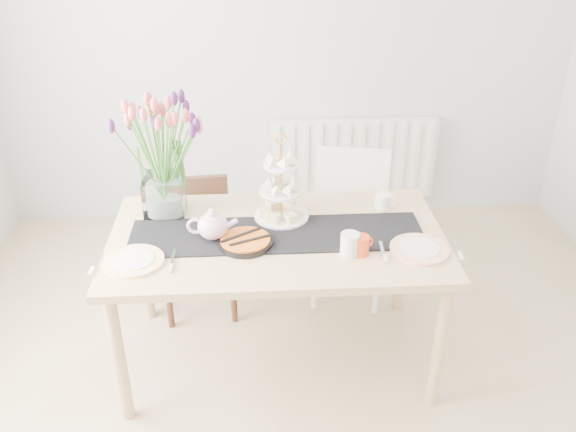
{
  "coord_description": "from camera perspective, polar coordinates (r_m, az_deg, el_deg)",
  "views": [
    {
      "loc": [
        -0.22,
        -1.87,
        2.24
      ],
      "look_at": [
        -0.07,
        0.59,
        0.88
      ],
      "focal_mm": 38.0,
      "sensor_mm": 36.0,
      "label": 1
    }
  ],
  "objects": [
    {
      "name": "room_shell",
      "position": [
        2.1,
        2.97,
        2.36
      ],
      "size": [
        4.5,
        4.5,
        4.5
      ],
      "color": "tan",
      "rests_on": "ground"
    },
    {
      "name": "radiator",
      "position": [
        4.49,
        6.12,
        5.31
      ],
      "size": [
        1.2,
        0.08,
        0.6
      ],
      "primitive_type": "cube",
      "color": "white",
      "rests_on": "room_shell"
    },
    {
      "name": "dining_table",
      "position": [
        2.95,
        -1.02,
        -3.07
      ],
      "size": [
        1.6,
        0.9,
        0.75
      ],
      "color": "tan",
      "rests_on": "ground"
    },
    {
      "name": "chair_brown",
      "position": [
        3.55,
        -8.44,
        -1.82
      ],
      "size": [
        0.42,
        0.42,
        0.77
      ],
      "rotation": [
        0.0,
        0.0,
        0.08
      ],
      "color": "#321D12",
      "rests_on": "ground"
    },
    {
      "name": "chair_white",
      "position": [
        3.62,
        5.83,
        0.24
      ],
      "size": [
        0.51,
        0.51,
        0.87
      ],
      "rotation": [
        0.0,
        0.0,
        -0.19
      ],
      "color": "white",
      "rests_on": "ground"
    },
    {
      "name": "table_runner",
      "position": [
        2.91,
        -1.04,
        -1.73
      ],
      "size": [
        1.4,
        0.35,
        0.01
      ],
      "primitive_type": "cube",
      "color": "black",
      "rests_on": "dining_table"
    },
    {
      "name": "tulip_vase",
      "position": [
        3.0,
        -12.02,
        7.08
      ],
      "size": [
        0.72,
        0.72,
        0.63
      ],
      "rotation": [
        0.0,
        0.0,
        -0.41
      ],
      "color": "silver",
      "rests_on": "dining_table"
    },
    {
      "name": "cake_stand",
      "position": [
        3.0,
        -0.62,
        1.72
      ],
      "size": [
        0.27,
        0.27,
        0.4
      ],
      "rotation": [
        0.0,
        0.0,
        -0.11
      ],
      "color": "gold",
      "rests_on": "dining_table"
    },
    {
      "name": "teapot",
      "position": [
        2.86,
        -7.05,
        -0.93
      ],
      "size": [
        0.24,
        0.2,
        0.15
      ],
      "primitive_type": null,
      "rotation": [
        0.0,
        0.0,
        -0.05
      ],
      "color": "silver",
      "rests_on": "dining_table"
    },
    {
      "name": "cream_jug",
      "position": [
        3.17,
        8.88,
        1.35
      ],
      "size": [
        0.1,
        0.1,
        0.08
      ],
      "primitive_type": "cylinder",
      "rotation": [
        0.0,
        0.0,
        -0.29
      ],
      "color": "white",
      "rests_on": "dining_table"
    },
    {
      "name": "tart_tin",
      "position": [
        2.84,
        -4.02,
        -2.41
      ],
      "size": [
        0.26,
        0.26,
        0.03
      ],
      "rotation": [
        0.0,
        0.0,
        0.14
      ],
      "color": "black",
      "rests_on": "dining_table"
    },
    {
      "name": "mug_white",
      "position": [
        2.76,
        5.81,
        -2.63
      ],
      "size": [
        0.1,
        0.1,
        0.1
      ],
      "primitive_type": "cylinder",
      "rotation": [
        0.0,
        0.0,
        0.15
      ],
      "color": "silver",
      "rests_on": "dining_table"
    },
    {
      "name": "mug_orange",
      "position": [
        2.77,
        6.82,
        -2.72
      ],
      "size": [
        0.1,
        0.1,
        0.09
      ],
      "primitive_type": "cylinder",
      "rotation": [
        0.0,
        0.0,
        0.49
      ],
      "color": "#EB451A",
      "rests_on": "dining_table"
    },
    {
      "name": "plate_left",
      "position": [
        2.79,
        -14.23,
        -4.11
      ],
      "size": [
        0.28,
        0.28,
        0.01
      ],
      "primitive_type": "cylinder",
      "rotation": [
        0.0,
        0.0,
        -0.04
      ],
      "color": "white",
      "rests_on": "dining_table"
    },
    {
      "name": "plate_right",
      "position": [
        2.85,
        12.19,
        -3.05
      ],
      "size": [
        0.29,
        0.29,
        0.01
      ],
      "primitive_type": "cylinder",
      "rotation": [
        0.0,
        0.0,
        -0.07
      ],
      "color": "white",
      "rests_on": "dining_table"
    }
  ]
}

